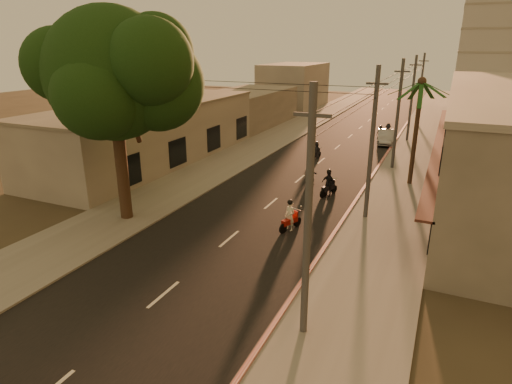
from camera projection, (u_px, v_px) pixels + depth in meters
ground at (211, 255)px, 21.57m from camera, size 160.00×160.00×0.00m
road at (321, 161)px, 38.79m from camera, size 10.00×140.00×0.02m
sidewalk_right at (408, 170)px, 35.87m from camera, size 5.00×140.00×0.12m
sidewalk_left at (247, 152)px, 41.69m from camera, size 5.00×140.00×0.12m
curb_stripe at (368, 182)px, 32.48m from camera, size 0.20×60.00×0.20m
shophouse_row at (506, 139)px, 30.47m from camera, size 8.80×34.20×7.30m
left_building at (152, 132)px, 38.20m from camera, size 8.20×24.20×5.20m
distant_tower at (511, 14)px, 59.01m from camera, size 12.10×12.10×28.00m
broadleaf_tree at (119, 75)px, 23.20m from camera, size 9.60×8.70×12.10m
palm_tree at (421, 88)px, 29.90m from camera, size 5.00×5.00×8.20m
utility_poles at (400, 90)px, 34.25m from camera, size 1.20×48.26×9.00m
filler_right at (485, 103)px, 53.92m from camera, size 8.00×14.00×6.00m
filler_left_near at (248, 108)px, 55.56m from camera, size 8.00×14.00×4.40m
filler_left_far at (294, 86)px, 70.64m from camera, size 8.00×14.00×7.00m
scooter_red at (290, 217)px, 24.12m from camera, size 0.99×1.83×1.86m
scooter_mid_a at (312, 175)px, 32.03m from camera, size 1.23×1.65×1.72m
scooter_mid_b at (328, 184)px, 29.64m from camera, size 1.34×1.88×1.93m
scooter_far_a at (316, 151)px, 39.52m from camera, size 0.92×1.60×1.58m
scooter_far_b at (388, 133)px, 46.58m from camera, size 1.48×1.95×1.95m
parked_car at (386, 137)px, 45.21m from camera, size 2.82×4.94×1.48m
scooter_far_c at (380, 134)px, 46.81m from camera, size 1.00×1.67×1.67m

